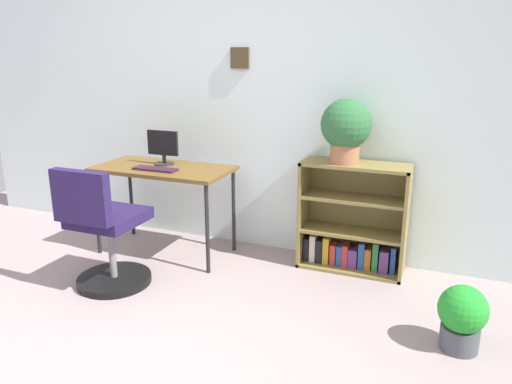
{
  "coord_description": "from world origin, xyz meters",
  "views": [
    {
      "loc": [
        1.73,
        -1.52,
        1.6
      ],
      "look_at": [
        0.53,
        1.45,
        0.67
      ],
      "focal_mm": 34.2,
      "sensor_mm": 36.0,
      "label": 1
    }
  ],
  "objects": [
    {
      "name": "wall_back",
      "position": [
        0.0,
        2.15,
        1.22
      ],
      "size": [
        5.2,
        0.12,
        2.43
      ],
      "color": "silver",
      "rests_on": "ground_plane"
    },
    {
      "name": "desk",
      "position": [
        -0.35,
        1.68,
        0.66
      ],
      "size": [
        1.08,
        0.55,
        0.72
      ],
      "color": "brown",
      "rests_on": "ground_plane"
    },
    {
      "name": "monitor",
      "position": [
        -0.39,
        1.76,
        0.86
      ],
      "size": [
        0.27,
        0.16,
        0.28
      ],
      "color": "#262628",
      "rests_on": "desk"
    },
    {
      "name": "keyboard",
      "position": [
        -0.35,
        1.56,
        0.73
      ],
      "size": [
        0.35,
        0.11,
        0.02
      ],
      "primitive_type": "cube",
      "color": "#331A2C",
      "rests_on": "desk"
    },
    {
      "name": "office_chair",
      "position": [
        -0.4,
        0.98,
        0.38
      ],
      "size": [
        0.52,
        0.55,
        0.88
      ],
      "color": "black",
      "rests_on": "ground_plane"
    },
    {
      "name": "bookshelf_low",
      "position": [
        1.12,
        1.95,
        0.35
      ],
      "size": [
        0.78,
        0.3,
        0.82
      ],
      "color": "olive",
      "rests_on": "ground_plane"
    },
    {
      "name": "potted_plant_on_shelf",
      "position": [
        1.04,
        1.9,
        1.08
      ],
      "size": [
        0.36,
        0.36,
        0.46
      ],
      "color": "#9E6642",
      "rests_on": "bookshelf_low"
    },
    {
      "name": "potted_plant_floor",
      "position": [
        1.89,
        1.1,
        0.2
      ],
      "size": [
        0.27,
        0.27,
        0.38
      ],
      "color": "#474C51",
      "rests_on": "ground_plane"
    }
  ]
}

